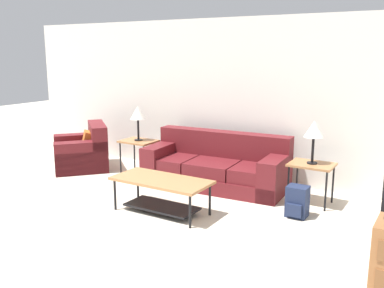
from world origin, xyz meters
TOP-DOWN VIEW (x-y plane):
  - wall_back at (0.00, 4.34)m, footprint 9.14×0.06m
  - couch at (-0.09, 3.69)m, footprint 2.26×1.06m
  - armchair at (-2.63, 3.36)m, footprint 1.34×1.33m
  - coffee_table at (-0.15, 2.30)m, footprint 1.29×0.60m
  - side_table_left at (-1.59, 3.65)m, footprint 0.59×0.46m
  - side_table_right at (1.40, 3.65)m, footprint 0.59×0.46m
  - table_lamp_left at (-1.59, 3.65)m, footprint 0.26×0.26m
  - table_lamp_right at (1.40, 3.65)m, footprint 0.26×0.26m
  - backpack at (1.40, 3.08)m, footprint 0.26×0.29m

SIDE VIEW (x-z plane):
  - backpack at x=1.40m, z-range 0.00..0.40m
  - armchair at x=-2.63m, z-range -0.11..0.69m
  - couch at x=-0.09m, z-range -0.11..0.71m
  - coffee_table at x=-0.15m, z-range 0.11..0.56m
  - side_table_left at x=-1.59m, z-range 0.23..0.80m
  - side_table_right at x=1.40m, z-range 0.23..0.80m
  - table_lamp_left at x=-1.59m, z-range 0.74..1.33m
  - table_lamp_right at x=1.40m, z-range 0.74..1.33m
  - wall_back at x=0.00m, z-range 0.00..2.60m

